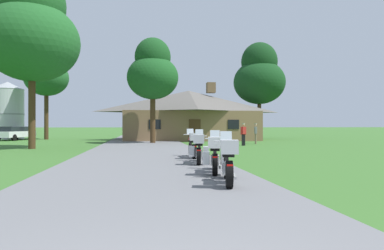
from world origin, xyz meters
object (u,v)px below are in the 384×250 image
Objects in this scene: bystander_gray_shirt_near_lodge at (256,132)px; tree_right_of_lodge at (259,76)px; tree_by_lodge_front at (153,72)px; metal_silo_distant at (7,110)px; bystander_red_shirt_beside_signpost at (243,133)px; motorcycle_white_nearest_to_camera at (228,161)px; parked_white_suv_far_left at (15,133)px; motorcycle_red_farthest_in_row at (193,145)px; tree_left_far at (46,73)px; motorcycle_black_third_in_row at (199,149)px; motorcycle_silver_second_in_row at (215,155)px; tree_left_near at (32,31)px.

tree_right_of_lodge reaches higher than bystander_gray_shirt_near_lodge.
tree_by_lodge_front is 19.98m from metal_silo_distant.
tree_by_lodge_front is at bearing -58.07° from bystander_red_shirt_beside_signpost.
motorcycle_white_nearest_to_camera is 32.85m from tree_right_of_lodge.
tree_by_lodge_front is 17.02m from parked_white_suv_far_left.
motorcycle_white_nearest_to_camera is 0.99× the size of motorcycle_red_farthest_in_row.
tree_left_far reaches higher than metal_silo_distant.
bystander_red_shirt_beside_signpost reaches higher than motorcycle_red_farthest_in_row.
tree_right_of_lodge is (23.83, -0.24, 0.08)m from tree_left_far.
metal_silo_distant is at bearing 131.71° from motorcycle_black_third_in_row.
motorcycle_black_third_in_row is at bearing -91.53° from motorcycle_red_farthest_in_row.
parked_white_suv_far_left is at bearing -60.31° from metal_silo_distant.
motorcycle_silver_second_in_row is 1.22× the size of bystander_red_shirt_beside_signpost.
tree_left_far is (-12.51, 28.43, 6.60)m from motorcycle_silver_second_in_row.
tree_left_near is (3.22, -15.34, 0.42)m from tree_left_far.
tree_left_near is (-7.92, -5.42, 1.61)m from tree_by_lodge_front.
metal_silo_distant is (-17.23, 25.31, 2.58)m from motorcycle_red_farthest_in_row.
motorcycle_black_third_in_row is 1.23× the size of bystander_gray_shirt_near_lodge.
motorcycle_black_third_in_row is at bearing -43.51° from parked_white_suv_far_left.
bystander_gray_shirt_near_lodge reaches higher than parked_white_suv_far_left.
motorcycle_black_third_in_row is 0.20× the size of tree_left_far.
bystander_gray_shirt_near_lodge is 24.43m from parked_white_suv_far_left.
bystander_red_shirt_beside_signpost is at bearing -16.82° from parked_white_suv_far_left.
motorcycle_black_third_in_row is 15.60m from tree_left_near.
bystander_gray_shirt_near_lodge is 23.62m from tree_left_far.
tree_left_near is at bearing 140.37° from motorcycle_red_farthest_in_row.
bystander_red_shirt_beside_signpost is (5.31, 11.81, 0.34)m from motorcycle_black_third_in_row.
parked_white_suv_far_left is at bearing 148.67° from tree_by_lodge_front.
tree_by_lodge_front is 1.38× the size of metal_silo_distant.
tree_right_of_lodge reaches higher than parked_white_suv_far_left.
bystander_gray_shirt_near_lodge is at bearing -10.61° from parked_white_suv_far_left.
tree_left_far is (-12.56, 23.35, 6.58)m from motorcycle_red_farthest_in_row.
bystander_gray_shirt_near_lodge reaches higher than motorcycle_white_nearest_to_camera.
tree_by_lodge_front is 16.01m from tree_right_of_lodge.
motorcycle_red_farthest_in_row is 26.64m from parked_white_suv_far_left.
motorcycle_silver_second_in_row is at bearing -85.77° from tree_by_lodge_front.
motorcycle_silver_second_in_row is at bearing -89.58° from motorcycle_red_farthest_in_row.
motorcycle_black_third_in_row is 2.42m from motorcycle_red_farthest_in_row.
tree_left_far is 1.16× the size of tree_by_lodge_front.
metal_silo_distant is 4.67m from parked_white_suv_far_left.
motorcycle_black_third_in_row is 12.96m from bystander_red_shirt_beside_signpost.
motorcycle_white_nearest_to_camera is 6.98m from motorcycle_red_farthest_in_row.
tree_by_lodge_front is at bearing 104.59° from motorcycle_white_nearest_to_camera.
motorcycle_red_farthest_in_row is (0.12, 6.98, 0.00)m from motorcycle_white_nearest_to_camera.
motorcycle_white_nearest_to_camera is 1.00× the size of motorcycle_black_third_in_row.
motorcycle_black_third_in_row is 15.55m from bystander_gray_shirt_near_lodge.
motorcycle_red_farthest_in_row is 0.18× the size of tree_left_near.
tree_left_near reaches higher than motorcycle_red_farthest_in_row.
tree_right_of_lodge is (11.31, 28.19, 6.67)m from motorcycle_silver_second_in_row.
tree_by_lodge_front is at bearing 96.61° from bystander_gray_shirt_near_lodge.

